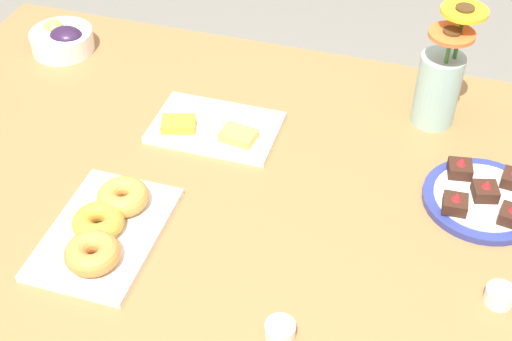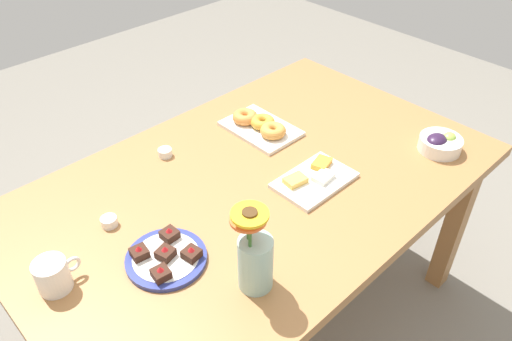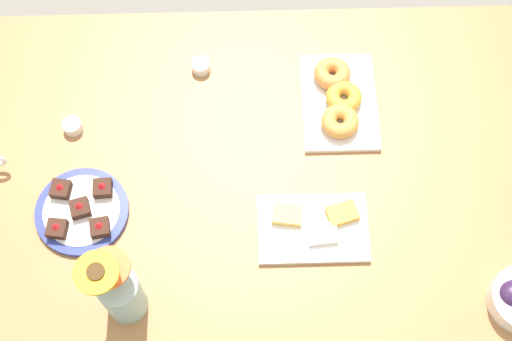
{
  "view_description": "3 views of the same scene",
  "coord_description": "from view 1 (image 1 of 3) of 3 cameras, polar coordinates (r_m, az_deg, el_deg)",
  "views": [
    {
      "loc": [
        -0.29,
        0.95,
        1.67
      ],
      "look_at": [
        0.0,
        0.0,
        0.78
      ],
      "focal_mm": 50.0,
      "sensor_mm": 36.0,
      "label": 1
    },
    {
      "loc": [
        -0.88,
        -0.92,
        1.78
      ],
      "look_at": [
        0.0,
        0.0,
        0.78
      ],
      "focal_mm": 35.0,
      "sensor_mm": 36.0,
      "label": 2
    },
    {
      "loc": [
        -0.02,
        -0.71,
        2.33
      ],
      "look_at": [
        0.0,
        0.0,
        0.78
      ],
      "focal_mm": 50.0,
      "sensor_mm": 36.0,
      "label": 3
    }
  ],
  "objects": [
    {
      "name": "grape_bowl",
      "position": [
        1.79,
        -15.23,
        10.09
      ],
      "size": [
        0.15,
        0.15,
        0.07
      ],
      "color": "white",
      "rests_on": "dining_table"
    },
    {
      "name": "dessert_plate",
      "position": [
        1.39,
        17.72,
        -2.09
      ],
      "size": [
        0.22,
        0.22,
        0.05
      ],
      "color": "navy",
      "rests_on": "dining_table"
    },
    {
      "name": "cheese_platter",
      "position": [
        1.49,
        -3.37,
        3.49
      ],
      "size": [
        0.26,
        0.17,
        0.03
      ],
      "color": "white",
      "rests_on": "dining_table"
    },
    {
      "name": "croissant_platter",
      "position": [
        1.28,
        -11.97,
        -4.48
      ],
      "size": [
        0.19,
        0.28,
        0.05
      ],
      "color": "white",
      "rests_on": "dining_table"
    },
    {
      "name": "flower_vase",
      "position": [
        1.51,
        14.46,
        6.81
      ],
      "size": [
        0.11,
        0.11,
        0.27
      ],
      "color": "#99C1B7",
      "rests_on": "dining_table"
    },
    {
      "name": "dining_table",
      "position": [
        1.42,
        0.0,
        -3.77
      ],
      "size": [
        1.6,
        1.0,
        0.74
      ],
      "color": "#9E6B3D",
      "rests_on": "ground_plane"
    },
    {
      "name": "jam_cup_honey",
      "position": [
        1.13,
        1.95,
        -12.64
      ],
      "size": [
        0.05,
        0.05,
        0.03
      ],
      "color": "white",
      "rests_on": "dining_table"
    },
    {
      "name": "jam_cup_berry",
      "position": [
        1.23,
        18.92,
        -9.42
      ],
      "size": [
        0.05,
        0.05,
        0.03
      ],
      "color": "white",
      "rests_on": "dining_table"
    }
  ]
}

